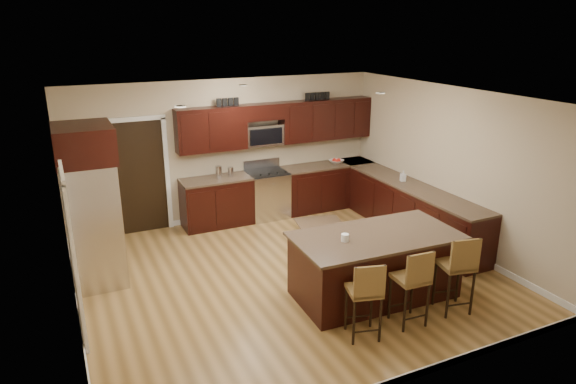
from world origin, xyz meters
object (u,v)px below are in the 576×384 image
refrigerator (91,204)px  stool_mid (413,279)px  stool_right (459,266)px  stool_left (366,292)px  range (267,194)px  island (374,267)px

refrigerator → stool_mid: bearing=-40.5°
stool_mid → refrigerator: (-3.45, 2.95, 0.55)m
stool_mid → stool_right: stool_right is taller
stool_left → range: bearing=97.6°
island → stool_right: (0.71, -0.84, 0.25)m
range → stool_mid: bearing=-88.1°
island → stool_right: bearing=-47.6°
stool_mid → range: bearing=95.3°
stool_left → stool_mid: stool_mid is taller
refrigerator → range: bearing=22.7°
island → stool_left: size_ratio=2.26×
stool_mid → stool_right: 0.72m
range → stool_mid: (0.15, -4.33, 0.18)m
stool_right → island: bearing=141.7°
stool_right → stool_mid: bearing=-168.6°
island → stool_mid: bearing=-88.4°
island → refrigerator: 4.12m
stool_left → refrigerator: size_ratio=0.44×
stool_mid → refrigerator: bearing=142.8°
stool_mid → stool_right: (0.72, -0.00, 0.03)m
range → stool_left: (-0.55, -4.32, 0.17)m
stool_left → stool_mid: (0.70, -0.00, 0.01)m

